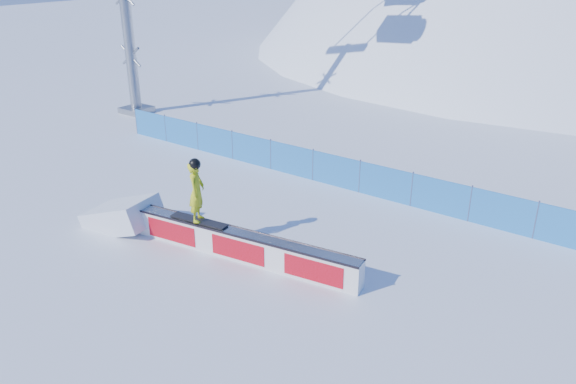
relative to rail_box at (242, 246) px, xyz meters
The scene contains 6 objects.
ground 1.79m from the rail_box, 112.60° to the left, with size 160.00×160.00×0.00m, color white.
snow_hill 47.34m from the rail_box, 90.88° to the left, with size 64.00×64.00×64.00m.
safety_fence 6.15m from the rail_box, 96.25° to the left, with size 22.05×0.05×1.30m.
rail_box is the anchor object (origin of this frame).
snow_ramp 4.48m from the rail_box, behind, with size 2.22×1.48×0.83m, color white, non-canonical shape.
snowboarder 2.01m from the rail_box, behind, with size 1.86×0.77×1.92m.
Camera 1 is at (9.80, -12.05, 8.05)m, focal length 35.00 mm.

